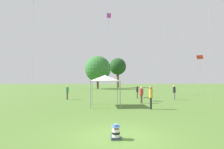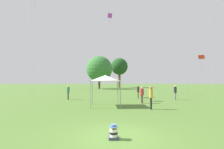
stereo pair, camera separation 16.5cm
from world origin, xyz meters
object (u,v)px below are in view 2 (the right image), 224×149
Objects in this scene: seated_toddler at (114,133)px; kite_0 at (110,21)px; person_standing_2 at (151,95)px; canopy_tent at (105,79)px; person_standing_3 at (142,94)px; person_standing_1 at (138,91)px; kite_1 at (201,58)px; distant_tree_0 at (99,69)px; person_standing_4 at (68,91)px; person_standing_0 at (175,91)px; distant_tree_1 at (119,67)px.

kite_0 is at bearing 87.70° from seated_toddler.
canopy_tent reaches higher than person_standing_2.
person_standing_2 is 3.77m from person_standing_3.
person_standing_1 is 1.00× the size of person_standing_3.
distant_tree_0 reaches higher than kite_1.
person_standing_4 is at bearing 128.80° from canopy_tent.
person_standing_1 is 13.57m from kite_0.
person_standing_4 is at bearing 107.02° from seated_toddler.
distant_tree_0 is (-2.96, 44.47, 5.60)m from seated_toddler.
person_standing_0 is at bearing 58.72° from seated_toddler.
person_standing_0 is at bearing 170.27° from person_standing_1.
person_standing_2 is 4.28m from canopy_tent.
person_standing_1 is 0.17× the size of distant_tree_0.
canopy_tent is at bearing 121.06° from kite_1.
distant_tree_1 is at bearing 84.95° from canopy_tent.
kite_1 is (14.47, 20.45, 5.63)m from seated_toddler.
seated_toddler is at bearing 20.53° from person_standing_2.
person_standing_0 is 8.33m from person_standing_2.
canopy_tent is 19.25m from kite_1.
person_standing_3 is at bearing 123.72° from kite_1.
seated_toddler is 25.67m from kite_1.
distant_tree_0 is at bearing 93.95° from canopy_tent.
person_standing_1 is 5.08m from person_standing_3.
seated_toddler is at bearing -86.77° from canopy_tent.
person_standing_4 is 41.60m from distant_tree_1.
seated_toddler is at bearing -122.88° from person_standing_0.
distant_tree_0 is (-6.57, 28.64, 4.84)m from person_standing_1.
person_standing_0 is 12.85m from person_standing_4.
seated_toddler is 55.31m from distant_tree_1.
person_standing_4 is at bearing 84.19° from kite_0.
person_standing_4 is at bearing -87.76° from person_standing_2.
person_standing_0 is at bearing -168.76° from person_standing_2.
seated_toddler is 0.35× the size of person_standing_1.
kite_0 is (-3.62, 6.39, 11.41)m from person_standing_1.
kite_1 is (11.33, 9.67, 4.91)m from person_standing_3.
distant_tree_1 reaches higher than seated_toddler.
seated_toddler is 9.11m from canopy_tent.
person_standing_3 is (-0.48, -5.06, -0.03)m from person_standing_1.
person_standing_2 is at bearing -88.93° from person_standing_4.
distant_tree_1 is (3.56, 54.73, 7.15)m from seated_toddler.
distant_tree_1 is at bearing 91.94° from person_standing_0.
kite_0 reaches higher than person_standing_4.
kite_1 is 29.68m from distant_tree_0.
person_standing_3 is (-4.60, -3.19, -0.07)m from person_standing_0.
distant_tree_1 is (8.67, 40.18, 6.39)m from person_standing_4.
seated_toddler is at bearing -93.72° from distant_tree_1.
person_standing_2 is 38.25m from distant_tree_0.
kite_0 is (5.10, 7.67, 11.41)m from person_standing_4.
distant_tree_1 reaches higher than distant_tree_0.
person_standing_0 is at bearing 31.98° from canopy_tent.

